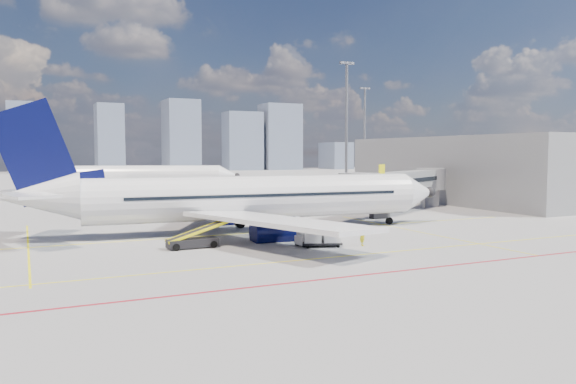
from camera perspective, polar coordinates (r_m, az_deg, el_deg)
name	(u,v)px	position (r m, az deg, el deg)	size (l,w,h in m)	color
ground	(296,245)	(46.35, 0.87, -5.40)	(420.00, 420.00, 0.00)	#949496
apron_markings	(312,253)	(42.66, 2.49, -6.22)	(90.00, 35.12, 0.01)	#F9F10D
jet_bridge	(404,183)	(72.66, 11.71, 0.89)	(23.55, 15.78, 6.30)	gray
terminal_block	(455,170)	(90.08, 16.61, 2.20)	(10.00, 42.00, 10.00)	gray
floodlight_mast_ne	(346,122)	(112.44, 5.96, 7.05)	(3.20, 0.61, 25.45)	slate
floodlight_mast_far	(365,131)	(156.40, 7.79, 6.17)	(3.20, 0.61, 25.45)	slate
distant_skyline	(53,139)	(231.34, -22.78, 4.95)	(244.27, 15.66, 29.70)	slate
main_aircraft	(240,199)	(53.61, -4.93, -0.68)	(43.33, 37.71, 12.65)	white
second_aircraft	(124,177)	(105.65, -16.31, 1.48)	(39.92, 34.01, 11.99)	white
baggage_tug	(307,238)	(45.95, 1.97, -4.65)	(2.14, 1.48, 1.39)	white
cargo_dolly	(322,235)	(45.46, 3.43, -4.38)	(3.46, 2.39, 1.74)	black
belt_loader	(194,240)	(45.43, -9.50, -4.87)	(5.78, 1.67, 2.35)	black
ramp_worker	(362,235)	(46.23, 7.57, -4.37)	(0.64, 0.42, 1.75)	yellow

